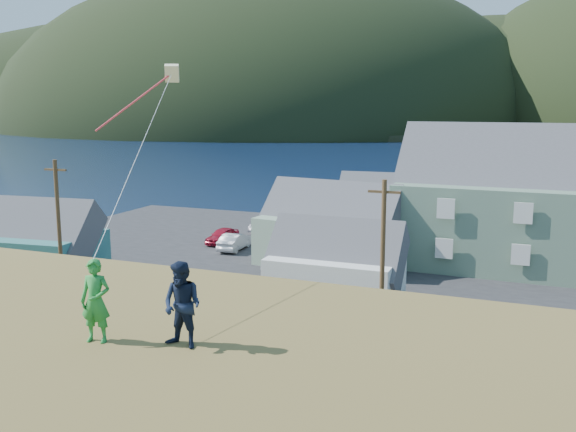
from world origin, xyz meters
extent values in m
plane|color=#0A1638|center=(0.00, 0.00, 0.00)|extent=(900.00, 900.00, 0.00)
cube|color=#4C3D19|center=(0.00, -2.00, 0.05)|extent=(110.00, 8.00, 0.10)
cube|color=#28282B|center=(0.00, 17.00, 0.06)|extent=(72.00, 36.00, 0.12)
cube|color=gray|center=(-6.00, 40.00, 0.45)|extent=(26.00, 14.00, 0.90)
cube|color=black|center=(0.00, 330.00, 1.00)|extent=(900.00, 320.00, 2.00)
ellipsoid|color=black|center=(-220.00, 280.00, 2.00)|extent=(240.00, 216.00, 108.00)
ellipsoid|color=black|center=(-120.00, 260.00, 2.00)|extent=(260.00, 234.00, 143.00)
ellipsoid|color=black|center=(-20.00, 300.00, 2.00)|extent=(200.00, 180.00, 100.00)
cube|color=#2B6660|center=(-25.43, 5.11, 1.63)|extent=(8.65, 6.86, 3.02)
cube|color=#47474C|center=(-25.43, 5.11, 3.95)|extent=(9.13, 6.71, 5.84)
cube|color=gray|center=(-7.55, 16.24, 1.89)|extent=(10.77, 7.94, 3.54)
cube|color=#47474C|center=(-7.55, 16.24, 4.54)|extent=(11.23, 7.74, 6.37)
cube|color=silver|center=(-4.21, 6.94, 1.61)|extent=(7.50, 5.38, 2.98)
cube|color=#47474C|center=(-4.21, 6.94, 3.85)|extent=(8.00, 5.31, 5.24)
cube|color=slate|center=(-4.93, 27.18, 1.74)|extent=(10.51, 6.76, 3.24)
cube|color=#47474C|center=(-4.93, 27.18, 4.27)|extent=(11.01, 6.72, 6.01)
cylinder|color=#47331E|center=(-20.05, 1.50, 4.43)|extent=(0.24, 0.24, 8.62)
cylinder|color=#47331E|center=(-0.11, 1.50, 4.27)|extent=(0.24, 0.24, 8.31)
imported|color=black|center=(-4.44, 23.54, 0.79)|extent=(1.88, 4.03, 1.34)
imported|color=silver|center=(-16.32, 17.63, 0.82)|extent=(1.72, 4.31, 1.39)
imported|color=slate|center=(-17.05, 25.21, 0.85)|extent=(1.73, 4.47, 1.45)
imported|color=#334D81|center=(3.46, 23.32, 0.82)|extent=(2.06, 4.44, 1.41)
imported|color=navy|center=(1.86, 19.22, 0.85)|extent=(2.16, 4.44, 1.46)
imported|color=silver|center=(-11.73, 18.65, 0.87)|extent=(2.92, 5.61, 1.51)
imported|color=#212327|center=(-5.93, 18.24, 0.78)|extent=(2.25, 4.68, 1.32)
imported|color=#A5142A|center=(-18.40, 19.41, 0.79)|extent=(1.76, 3.98, 1.33)
imported|color=silver|center=(-8.36, 22.79, 0.77)|extent=(1.84, 4.48, 1.30)
imported|color=#248633|center=(-1.35, -18.41, 8.07)|extent=(0.71, 0.54, 1.74)
imported|color=#121B32|center=(0.45, -18.01, 8.08)|extent=(0.92, 0.75, 1.76)
cube|color=#EEE9B5|center=(-4.57, -10.08, 13.01)|extent=(0.60, 0.59, 0.60)
cylinder|color=#E83D46|center=(-5.17, -11.33, 12.11)|extent=(0.06, 0.06, 3.31)
cylinder|color=white|center=(-2.96, -14.25, 10.98)|extent=(0.02, 0.02, 9.82)
camera|label=1|loc=(6.97, -28.61, 12.05)|focal=40.00mm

